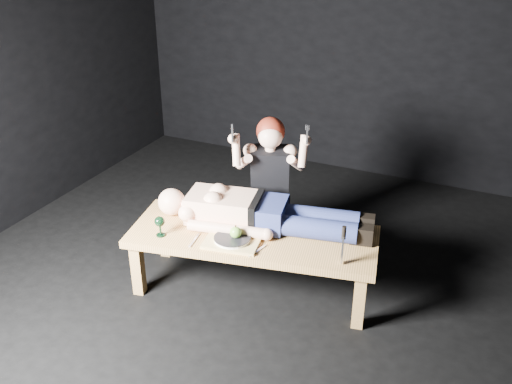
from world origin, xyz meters
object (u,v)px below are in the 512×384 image
(lying_man, at_px, (264,210))
(kneeling_woman, at_px, (270,182))
(table, at_px, (253,261))
(goblet, at_px, (160,226))
(carving_knife, at_px, (343,245))
(serving_tray, at_px, (232,241))

(lying_man, distance_m, kneeling_woman, 0.43)
(table, relative_size, goblet, 11.56)
(lying_man, distance_m, carving_knife, 0.69)
(table, height_order, carving_knife, carving_knife)
(kneeling_woman, xyz_separation_m, goblet, (-0.46, -0.84, -0.06))
(kneeling_woman, distance_m, carving_knife, 1.01)
(goblet, xyz_separation_m, carving_knife, (1.24, 0.19, 0.06))
(lying_man, bearing_deg, serving_tray, -119.51)
(kneeling_woman, xyz_separation_m, serving_tray, (0.03, -0.72, -0.12))
(lying_man, height_order, kneeling_woman, kneeling_woman)
(carving_knife, bearing_deg, serving_tray, 173.98)
(table, relative_size, kneeling_woman, 1.46)
(lying_man, relative_size, goblet, 11.21)
(carving_knife, bearing_deg, goblet, 177.66)
(lying_man, xyz_separation_m, carving_knife, (0.64, -0.24, 0.01))
(serving_tray, xyz_separation_m, carving_knife, (0.74, 0.07, 0.13))
(table, height_order, lying_man, lying_man)
(goblet, bearing_deg, lying_man, 35.80)
(goblet, relative_size, carving_knife, 0.54)
(goblet, bearing_deg, table, 27.31)
(goblet, bearing_deg, kneeling_woman, 61.37)
(lying_man, height_order, carving_knife, carving_knife)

